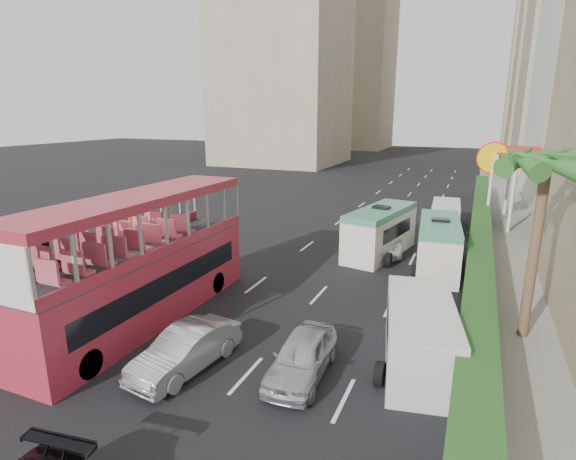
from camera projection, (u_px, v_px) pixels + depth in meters
The scene contains 17 objects.
ground_plane at pixel (283, 348), 15.83m from camera, with size 200.00×200.00×0.00m, color black.
double_decker_bus at pixel (142, 259), 17.44m from camera, with size 2.50×11.00×5.06m, color #AD2639.
car_silver_lane_a at pixel (187, 368), 14.59m from camera, with size 1.44×4.12×1.36m, color #B5B7BC.
car_silver_lane_b at pixel (302, 375), 14.23m from camera, with size 1.58×3.92×1.34m, color #B5B7BC.
van_asset at pixel (383, 251), 26.88m from camera, with size 2.35×5.10×1.42m, color silver.
minibus_near at pixel (380, 232), 25.97m from camera, with size 2.05×6.16×2.73m, color silver.
minibus_far at pixel (438, 246), 23.43m from camera, with size 1.97×5.92×2.62m, color silver.
panel_van_near at pixel (420, 335), 14.60m from camera, with size 2.09×5.22×2.09m, color silver.
panel_van_far at pixel (445, 215), 32.01m from camera, with size 1.85×4.61×1.85m, color silver.
sidewalk at pixel (519, 219), 34.67m from camera, with size 6.00×120.00×0.18m, color #99968C.
kerb_wall at pixel (479, 245), 25.78m from camera, with size 0.30×44.00×1.00m, color silver.
hedge at pixel (481, 231), 25.57m from camera, with size 1.10×44.00×0.70m, color #2D6626.
palm_tree at pixel (534, 252), 15.59m from camera, with size 0.36×0.36×6.40m, color brown.
shell_station at pixel (541, 189), 31.84m from camera, with size 6.50×8.00×5.50m, color silver.
tower_far_a at pixel (565, 28), 76.83m from camera, with size 14.00×14.00×44.00m, color tan.
tower_far_b at pixel (547, 55), 96.93m from camera, with size 14.00×14.00×40.00m, color #B5A68F.
tower_left_b at pixel (355, 42), 98.40m from camera, with size 16.00×16.00×46.00m, color tan.
Camera 1 is at (5.71, -13.04, 8.08)m, focal length 28.00 mm.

